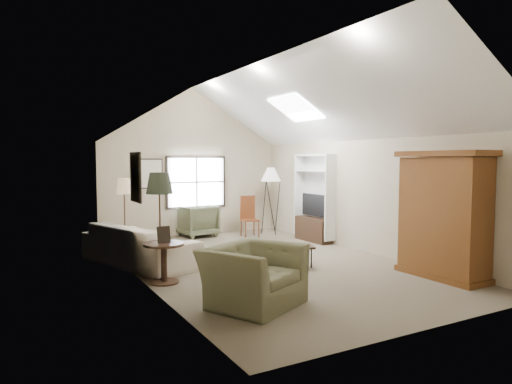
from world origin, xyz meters
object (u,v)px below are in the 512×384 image
armoire (444,215)px  armchair_near (253,276)px  armchair_far (197,221)px  side_table (164,263)px  sofa (139,244)px  coffee_table (293,256)px  side_chair (250,216)px

armoire → armchair_near: armoire is taller
armchair_far → side_table: bearing=54.4°
sofa → side_table: size_ratio=3.99×
armoire → side_table: armoire is taller
armchair_near → side_table: 1.89m
armoire → coffee_table: size_ratio=2.79×
armoire → sofa: 5.71m
side_chair → sofa: bearing=-144.2°
armoire → armchair_near: bearing=176.0°
side_table → coffee_table: bearing=-1.1°
armoire → sofa: (-4.38, 3.59, -0.71)m
coffee_table → side_table: 2.54m
armchair_far → coffee_table: 4.18m
armchair_near → coffee_table: size_ratio=1.64×
sofa → side_table: 1.60m
coffee_table → armchair_near: bearing=-136.7°
side_table → armoire: bearing=-24.4°
armoire → armchair_near: size_ratio=1.70×
armoire → sofa: armoire is taller
coffee_table → side_chair: size_ratio=0.72×
armchair_near → side_chair: side_chair is taller
side_table → side_chair: side_chair is taller
sofa → armchair_far: armchair_far is taller
armchair_far → coffee_table: (0.33, -4.16, -0.22)m
coffee_table → side_chair: 3.54m
sofa → side_chair: (3.42, 1.77, 0.15)m
side_chair → side_table: bearing=-127.0°
armchair_near → side_table: bearing=86.8°
coffee_table → side_table: (-2.54, 0.05, 0.14)m
coffee_table → side_chair: bearing=75.5°
armchair_near → side_chair: size_ratio=1.18×
armchair_far → coffee_table: armchair_far is taller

